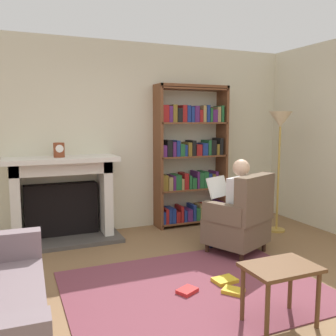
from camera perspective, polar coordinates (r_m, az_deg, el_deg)
name	(u,v)px	position (r m, az deg, el deg)	size (l,w,h in m)	color
ground	(211,303)	(3.49, 6.57, -19.90)	(14.00, 14.00, 0.00)	olive
back_wall	(126,137)	(5.47, -6.51, 4.73)	(5.60, 0.10, 2.70)	beige
side_wall_right	(333,138)	(5.76, 23.92, 4.28)	(0.10, 5.20, 2.70)	beige
area_rug	(195,288)	(3.72, 4.18, -17.94)	(2.40, 1.80, 0.01)	brown
fireplace	(62,197)	(5.12, -15.95, -4.23)	(1.47, 0.64, 1.12)	#4C4742
mantel_clock	(59,150)	(4.94, -16.37, 2.67)	(0.14, 0.14, 0.19)	brown
bookshelf	(191,158)	(5.64, 3.58, 1.52)	(1.12, 0.32, 2.11)	brown
armchair_reading	(241,219)	(4.56, 11.15, -7.67)	(0.84, 0.83, 0.97)	#331E14
seated_reader	(233,201)	(4.57, 9.96, -5.06)	(0.51, 0.60, 1.14)	silver
side_table	(281,275)	(3.11, 16.87, -15.46)	(0.56, 0.39, 0.48)	brown
scattered_books	(217,286)	(3.73, 7.54, -17.52)	(0.67, 0.44, 0.04)	red
floor_lamp	(280,130)	(5.47, 16.81, 5.56)	(0.32, 0.32, 1.72)	#B7933F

